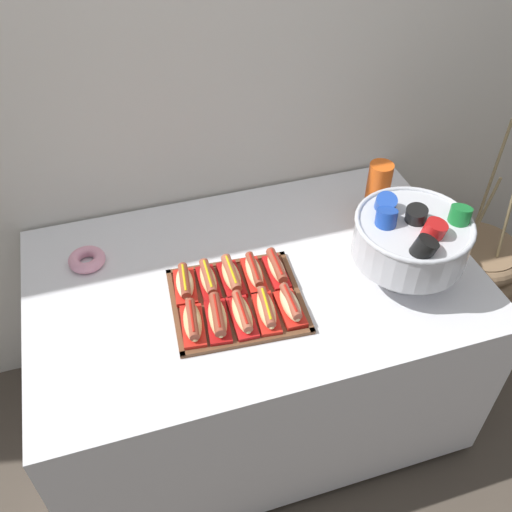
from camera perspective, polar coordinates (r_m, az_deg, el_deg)
The scene contains 18 objects.
ground_plane at distance 2.46m, azimuth -0.12°, elevation -14.46°, with size 10.00×10.00×0.00m, color #4C4238.
back_wall at distance 1.98m, azimuth -4.96°, elevation 20.01°, with size 6.00×0.10×2.60m, color silver.
buffet_table at distance 2.13m, azimuth -0.14°, elevation -8.75°, with size 1.47×0.93×0.75m.
floor_vase at distance 2.74m, azimuth 20.40°, elevation -2.72°, with size 0.46×0.46×1.02m.
serving_tray at distance 1.79m, azimuth -1.94°, elevation -4.54°, with size 0.43×0.39×0.01m.
hot_dog_0 at distance 1.70m, azimuth -6.40°, elevation -6.67°, with size 0.09×0.17×0.06m.
hot_dog_1 at distance 1.70m, azimuth -3.89°, elevation -6.22°, with size 0.09×0.18×0.06m.
hot_dog_2 at distance 1.71m, azimuth -1.40°, elevation -5.88°, with size 0.07×0.18×0.06m.
hot_dog_3 at distance 1.72m, azimuth 1.05°, elevation -5.46°, with size 0.08×0.18×0.06m.
hot_dog_4 at distance 1.73m, azimuth 3.47°, elevation -4.95°, with size 0.07×0.15×0.06m.
hot_dog_5 at distance 1.81m, azimuth -7.16°, elevation -2.82°, with size 0.09×0.16×0.06m.
hot_dog_6 at distance 1.81m, azimuth -4.82°, elevation -2.42°, with size 0.06×0.16×0.06m.
hot_dog_7 at distance 1.82m, azimuth -2.49°, elevation -2.03°, with size 0.07×0.16×0.06m.
hot_dog_8 at distance 1.83m, azimuth -0.19°, elevation -1.69°, with size 0.07×0.17×0.06m.
hot_dog_9 at distance 1.84m, azimuth 2.09°, elevation -1.26°, with size 0.06×0.16×0.06m.
punch_bowl at distance 1.82m, azimuth 15.37°, elevation 1.81°, with size 0.37×0.36×0.28m.
cup_stack at distance 2.07m, azimuth 12.12°, elevation 6.33°, with size 0.08×0.08×0.23m.
donut at distance 1.98m, azimuth -16.65°, elevation -0.35°, with size 0.12×0.12×0.04m.
Camera 1 is at (-0.39, -1.26, 2.07)m, focal length 39.75 mm.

